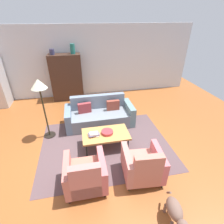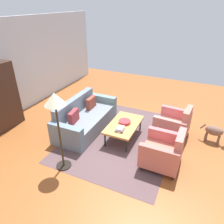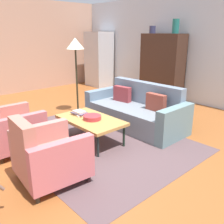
{
  "view_description": "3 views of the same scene",
  "coord_description": "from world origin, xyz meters",
  "px_view_note": "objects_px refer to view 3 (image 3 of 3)",
  "views": [
    {
      "loc": [
        -0.43,
        -3.41,
        3.1
      ],
      "look_at": [
        0.4,
        0.66,
        0.7
      ],
      "focal_mm": 27.32,
      "sensor_mm": 36.0,
      "label": 1
    },
    {
      "loc": [
        -4.11,
        -1.52,
        3.17
      ],
      "look_at": [
        0.27,
        0.49,
        0.59
      ],
      "focal_mm": 33.4,
      "sensor_mm": 36.0,
      "label": 2
    },
    {
      "loc": [
        3.34,
        -2.36,
        1.85
      ],
      "look_at": [
        0.3,
        0.4,
        0.52
      ],
      "focal_mm": 39.88,
      "sensor_mm": 36.0,
      "label": 3
    }
  ],
  "objects_px": {
    "armchair_right": "(46,157)",
    "couch": "(137,112)",
    "vase_round": "(176,26)",
    "refrigerator": "(99,59)",
    "fruit_bowl": "(92,117)",
    "coffee_table": "(91,121)",
    "vase_tall": "(152,30)",
    "book_stack": "(79,113)",
    "armchair_left": "(10,130)",
    "cabinet": "(162,67)",
    "floor_lamp": "(75,51)"
  },
  "relations": [
    {
      "from": "couch",
      "to": "coffee_table",
      "type": "height_order",
      "value": "couch"
    },
    {
      "from": "floor_lamp",
      "to": "vase_round",
      "type": "bearing_deg",
      "value": 70.42
    },
    {
      "from": "armchair_right",
      "to": "coffee_table",
      "type": "bearing_deg",
      "value": 122.11
    },
    {
      "from": "book_stack",
      "to": "floor_lamp",
      "type": "xyz_separation_m",
      "value": [
        -1.23,
        0.81,
        0.99
      ]
    },
    {
      "from": "coffee_table",
      "to": "book_stack",
      "type": "bearing_deg",
      "value": -175.63
    },
    {
      "from": "cabinet",
      "to": "vase_tall",
      "type": "height_order",
      "value": "vase_tall"
    },
    {
      "from": "armchair_right",
      "to": "cabinet",
      "type": "relative_size",
      "value": 0.49
    },
    {
      "from": "armchair_left",
      "to": "cabinet",
      "type": "bearing_deg",
      "value": 95.75
    },
    {
      "from": "floor_lamp",
      "to": "coffee_table",
      "type": "bearing_deg",
      "value": -27.11
    },
    {
      "from": "coffee_table",
      "to": "floor_lamp",
      "type": "bearing_deg",
      "value": 152.89
    },
    {
      "from": "fruit_bowl",
      "to": "vase_round",
      "type": "bearing_deg",
      "value": 101.82
    },
    {
      "from": "vase_round",
      "to": "refrigerator",
      "type": "relative_size",
      "value": 0.19
    },
    {
      "from": "couch",
      "to": "armchair_left",
      "type": "height_order",
      "value": "armchair_left"
    },
    {
      "from": "armchair_left",
      "to": "cabinet",
      "type": "relative_size",
      "value": 0.49
    },
    {
      "from": "vase_tall",
      "to": "vase_round",
      "type": "distance_m",
      "value": 0.75
    },
    {
      "from": "armchair_right",
      "to": "couch",
      "type": "bearing_deg",
      "value": 109.3
    },
    {
      "from": "armchair_right",
      "to": "fruit_bowl",
      "type": "height_order",
      "value": "armchair_right"
    },
    {
      "from": "armchair_left",
      "to": "fruit_bowl",
      "type": "distance_m",
      "value": 1.34
    },
    {
      "from": "cabinet",
      "to": "vase_tall",
      "type": "bearing_deg",
      "value": -179.32
    },
    {
      "from": "refrigerator",
      "to": "floor_lamp",
      "type": "xyz_separation_m",
      "value": [
        2.1,
        -2.4,
        0.52
      ]
    },
    {
      "from": "fruit_bowl",
      "to": "coffee_table",
      "type": "bearing_deg",
      "value": 180.0
    },
    {
      "from": "vase_tall",
      "to": "floor_lamp",
      "type": "relative_size",
      "value": 0.12
    },
    {
      "from": "coffee_table",
      "to": "cabinet",
      "type": "bearing_deg",
      "value": 106.83
    },
    {
      "from": "armchair_left",
      "to": "vase_round",
      "type": "xyz_separation_m",
      "value": [
        -0.04,
        4.45,
        1.64
      ]
    },
    {
      "from": "book_stack",
      "to": "vase_round",
      "type": "xyz_separation_m",
      "value": [
        -0.34,
        3.3,
        1.52
      ]
    },
    {
      "from": "book_stack",
      "to": "floor_lamp",
      "type": "distance_m",
      "value": 1.77
    },
    {
      "from": "coffee_table",
      "to": "fruit_bowl",
      "type": "height_order",
      "value": "fruit_bowl"
    },
    {
      "from": "fruit_bowl",
      "to": "book_stack",
      "type": "xyz_separation_m",
      "value": [
        -0.35,
        -0.02,
        0.0
      ]
    },
    {
      "from": "book_stack",
      "to": "vase_tall",
      "type": "height_order",
      "value": "vase_tall"
    },
    {
      "from": "cabinet",
      "to": "vase_round",
      "type": "distance_m",
      "value": 1.13
    },
    {
      "from": "couch",
      "to": "refrigerator",
      "type": "distance_m",
      "value": 4.19
    },
    {
      "from": "couch",
      "to": "fruit_bowl",
      "type": "relative_size",
      "value": 6.86
    },
    {
      "from": "couch",
      "to": "vase_tall",
      "type": "height_order",
      "value": "vase_tall"
    },
    {
      "from": "armchair_right",
      "to": "cabinet",
      "type": "bearing_deg",
      "value": 114.75
    },
    {
      "from": "armchair_left",
      "to": "book_stack",
      "type": "height_order",
      "value": "armchair_left"
    },
    {
      "from": "vase_round",
      "to": "refrigerator",
      "type": "height_order",
      "value": "vase_round"
    },
    {
      "from": "couch",
      "to": "floor_lamp",
      "type": "relative_size",
      "value": 1.22
    },
    {
      "from": "fruit_bowl",
      "to": "cabinet",
      "type": "xyz_separation_m",
      "value": [
        -1.04,
        3.28,
        0.44
      ]
    },
    {
      "from": "vase_tall",
      "to": "armchair_right",
      "type": "bearing_deg",
      "value": -65.91
    },
    {
      "from": "fruit_bowl",
      "to": "refrigerator",
      "type": "relative_size",
      "value": 0.17
    },
    {
      "from": "couch",
      "to": "vase_tall",
      "type": "xyz_separation_m",
      "value": [
        -1.39,
        2.09,
        1.61
      ]
    },
    {
      "from": "couch",
      "to": "book_stack",
      "type": "xyz_separation_m",
      "value": [
        -0.31,
        -1.21,
        0.17
      ]
    },
    {
      "from": "fruit_bowl",
      "to": "floor_lamp",
      "type": "bearing_deg",
      "value": 153.52
    },
    {
      "from": "coffee_table",
      "to": "vase_tall",
      "type": "distance_m",
      "value": 3.87
    },
    {
      "from": "fruit_bowl",
      "to": "floor_lamp",
      "type": "height_order",
      "value": "floor_lamp"
    },
    {
      "from": "coffee_table",
      "to": "vase_round",
      "type": "bearing_deg",
      "value": 101.11
    },
    {
      "from": "vase_tall",
      "to": "vase_round",
      "type": "relative_size",
      "value": 0.56
    },
    {
      "from": "book_stack",
      "to": "fruit_bowl",
      "type": "bearing_deg",
      "value": 3.84
    },
    {
      "from": "armchair_left",
      "to": "refrigerator",
      "type": "height_order",
      "value": "refrigerator"
    },
    {
      "from": "couch",
      "to": "coffee_table",
      "type": "relative_size",
      "value": 1.75
    }
  ]
}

